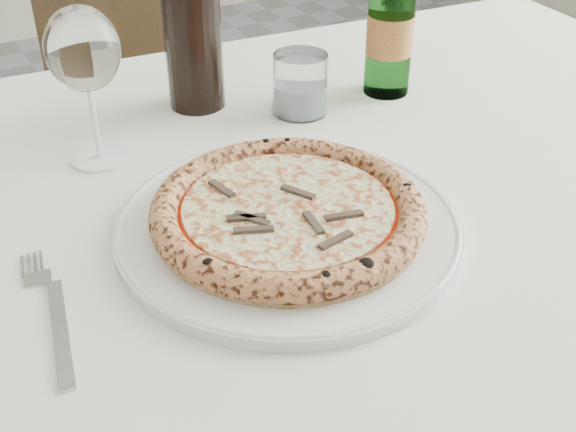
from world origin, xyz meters
name	(u,v)px	position (x,y,z in m)	size (l,w,h in m)	color
dining_table	(249,244)	(0.12, 0.18, 0.68)	(1.63, 1.03, 0.76)	brown
chair_far	(139,101)	(0.23, 0.95, 0.53)	(0.49, 0.50, 0.93)	brown
plate	(288,225)	(0.12, 0.08, 0.76)	(0.37, 0.37, 0.02)	silver
pizza	(288,211)	(0.12, 0.08, 0.78)	(0.29, 0.29, 0.03)	tan
fork	(53,314)	(-0.13, 0.06, 0.76)	(0.04, 0.21, 0.00)	#A9ABAF
wine_glass	(83,53)	(-0.01, 0.33, 0.89)	(0.09, 0.09, 0.19)	white
tumbler	(300,88)	(0.27, 0.32, 0.79)	(0.07, 0.07, 0.08)	white
beer_bottle	(391,23)	(0.42, 0.32, 0.86)	(0.07, 0.07, 0.26)	#4A8347
wine_bottle	(191,10)	(0.16, 0.42, 0.89)	(0.08, 0.08, 0.32)	black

